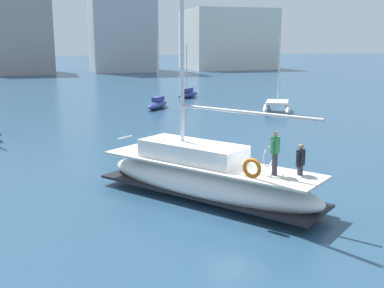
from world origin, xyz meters
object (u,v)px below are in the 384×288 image
(moored_sloop_near, at_px, (188,94))
(moored_sloop_far, at_px, (157,103))
(main_sailboat, at_px, (205,176))
(moored_ketch_distant, at_px, (277,106))

(moored_sloop_near, distance_m, moored_sloop_far, 8.94)
(main_sailboat, height_order, moored_sloop_far, main_sailboat)
(moored_sloop_far, height_order, moored_ketch_distant, moored_sloop_far)
(main_sailboat, xyz_separation_m, moored_sloop_far, (3.84, 25.37, -0.43))
(moored_sloop_far, xyz_separation_m, moored_ketch_distant, (9.42, -5.51, 0.08))
(moored_sloop_near, height_order, moored_ketch_distant, moored_ketch_distant)
(main_sailboat, distance_m, moored_sloop_near, 33.91)
(moored_sloop_near, bearing_deg, moored_sloop_far, -124.80)
(main_sailboat, relative_size, moored_sloop_near, 2.35)
(moored_sloop_near, xyz_separation_m, moored_sloop_far, (-5.10, -7.34, 0.02))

